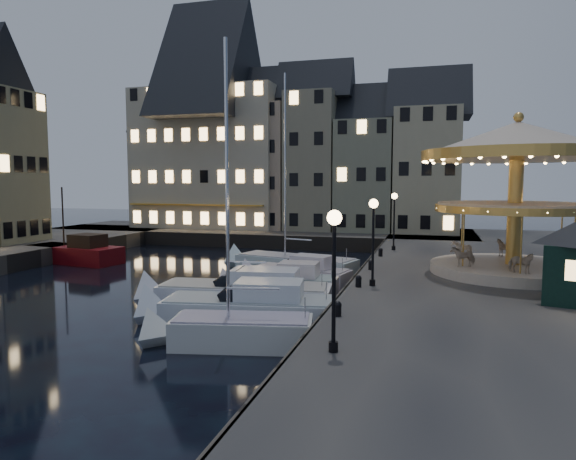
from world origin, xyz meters
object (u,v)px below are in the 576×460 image
(streetlamp_b, at_px, (373,229))
(ticket_kiosk, at_px, (574,249))
(bollard_d, at_px, (381,252))
(motorboat_f, at_px, (288,264))
(streetlamp_a, at_px, (334,260))
(motorboat_e, at_px, (295,276))
(bollard_c, at_px, (371,264))
(bollard_b, at_px, (358,281))
(streetlamp_c, at_px, (394,213))
(motorboat_a, at_px, (228,333))
(carousel, at_px, (517,168))
(bollard_a, at_px, (338,308))
(red_fishing_boat, at_px, (76,254))
(motorboat_c, at_px, (237,293))
(motorboat_d, at_px, (280,285))
(motorboat_b, at_px, (240,309))

(streetlamp_b, relative_size, ticket_kiosk, 1.09)
(bollard_d, xyz_separation_m, motorboat_f, (-6.33, -0.33, -1.07))
(streetlamp_a, relative_size, motorboat_e, 0.59)
(streetlamp_a, height_order, bollard_c, streetlamp_a)
(bollard_b, bearing_deg, motorboat_e, 129.79)
(streetlamp_c, xyz_separation_m, motorboat_a, (-4.72, -20.19, -3.48))
(streetlamp_a, bearing_deg, carousel, 65.53)
(streetlamp_c, xyz_separation_m, bollard_c, (-0.60, -9.00, -2.41))
(motorboat_a, bearing_deg, bollard_c, 69.77)
(streetlamp_c, height_order, ticket_kiosk, streetlamp_c)
(bollard_a, relative_size, red_fishing_boat, 0.07)
(motorboat_c, bearing_deg, streetlamp_a, -54.33)
(streetlamp_a, bearing_deg, bollard_b, 93.61)
(streetlamp_b, bearing_deg, motorboat_f, 125.64)
(streetlamp_c, height_order, red_fishing_boat, red_fishing_boat)
(streetlamp_a, distance_m, streetlamp_c, 23.50)
(streetlamp_a, xyz_separation_m, motorboat_d, (-5.26, 12.00, -3.38))
(bollard_c, distance_m, motorboat_a, 11.97)
(motorboat_b, relative_size, motorboat_e, 1.24)
(ticket_kiosk, bearing_deg, motorboat_e, 154.17)
(bollard_c, xyz_separation_m, motorboat_c, (-6.09, -5.19, -0.92))
(bollard_d, height_order, red_fishing_boat, red_fishing_boat)
(motorboat_e, bearing_deg, red_fishing_boat, 167.84)
(streetlamp_b, distance_m, bollard_b, 2.54)
(bollard_c, relative_size, motorboat_d, 0.09)
(bollard_b, xyz_separation_m, red_fishing_boat, (-23.42, 9.60, -0.90))
(bollard_b, bearing_deg, motorboat_f, 121.91)
(streetlamp_c, bearing_deg, red_fishing_boat, -169.62)
(streetlamp_b, height_order, motorboat_a, motorboat_a)
(motorboat_d, bearing_deg, motorboat_b, -91.46)
(bollard_c, relative_size, motorboat_e, 0.08)
(motorboat_f, distance_m, ticket_kiosk, 19.08)
(motorboat_a, distance_m, motorboat_b, 3.18)
(streetlamp_a, height_order, motorboat_e, streetlamp_a)
(bollard_c, xyz_separation_m, red_fishing_boat, (-23.42, 4.60, -0.90))
(streetlamp_a, xyz_separation_m, bollard_b, (-0.60, 9.50, -2.41))
(bollard_b, relative_size, motorboat_c, 0.04)
(streetlamp_a, bearing_deg, ticket_kiosk, 45.92)
(streetlamp_c, xyz_separation_m, red_fishing_boat, (-24.02, -4.40, -3.31))
(bollard_b, xyz_separation_m, ticket_kiosk, (8.86, -0.97, 1.97))
(bollard_b, height_order, motorboat_b, motorboat_b)
(streetlamp_c, distance_m, red_fishing_boat, 24.64)
(motorboat_e, height_order, red_fishing_boat, red_fishing_boat)
(motorboat_d, bearing_deg, streetlamp_a, -66.34)
(motorboat_c, xyz_separation_m, carousel, (13.63, 5.95, 6.31))
(bollard_b, distance_m, bollard_c, 5.00)
(motorboat_a, relative_size, motorboat_c, 0.82)
(carousel, relative_size, ticket_kiosk, 2.59)
(streetlamp_c, height_order, carousel, carousel)
(motorboat_c, xyz_separation_m, motorboat_d, (1.43, 2.68, -0.05))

